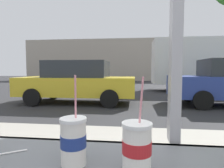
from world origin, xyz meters
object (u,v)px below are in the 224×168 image
(soda_cup_left, at_px, (137,146))
(soda_cup_right, at_px, (73,140))
(parked_car_yellow, at_px, (78,81))
(box_truck, at_px, (206,63))

(soda_cup_left, height_order, soda_cup_right, soda_cup_right)
(parked_car_yellow, height_order, box_truck, box_truck)
(box_truck, bearing_deg, soda_cup_left, -110.59)
(box_truck, bearing_deg, parked_car_yellow, -143.24)
(soda_cup_right, xyz_separation_m, box_truck, (4.59, 11.59, 0.65))
(parked_car_yellow, bearing_deg, box_truck, 36.76)
(soda_cup_left, relative_size, box_truck, 0.05)
(soda_cup_right, height_order, parked_car_yellow, parked_car_yellow)
(soda_cup_left, height_order, parked_car_yellow, parked_car_yellow)
(soda_cup_right, relative_size, parked_car_yellow, 0.07)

